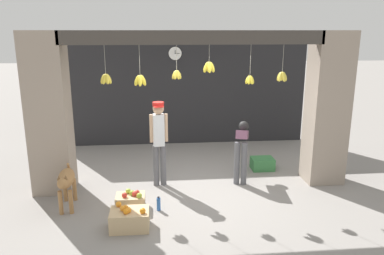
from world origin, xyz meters
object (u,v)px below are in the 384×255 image
Objects in this scene: dog at (66,181)px; wall_clock at (175,53)px; fruit_crate_oranges at (130,219)px; produce_box_green at (262,164)px; fruit_crate_apples at (131,201)px; water_bottle at (159,204)px; worker_stooping at (242,144)px; shopkeeper at (159,137)px.

wall_clock reaches higher than dog.
wall_clock is (0.93, 4.37, 2.21)m from fruit_crate_oranges.
wall_clock is (-1.76, 2.10, 2.24)m from produce_box_green.
dog is 2.04× the size of produce_box_green.
wall_clock is at bearing 130.05° from produce_box_green.
dog reaches higher than fruit_crate_oranges.
fruit_crate_apples is (-0.03, 0.66, -0.02)m from fruit_crate_oranges.
fruit_crate_apples is 0.48m from water_bottle.
dog is 3.90× the size of water_bottle.
dog is 1.59m from water_bottle.
dog reaches higher than produce_box_green.
dog is 1.65× the size of fruit_crate_oranges.
worker_stooping reaches higher than produce_box_green.
dog is at bearing -146.40° from worker_stooping.
shopkeeper is 1.37m from fruit_crate_apples.
fruit_crate_apples is at bearing 166.91° from water_bottle.
fruit_crate_oranges is at bearing 67.74° from shopkeeper.
worker_stooping is 4.47× the size of water_bottle.
fruit_crate_oranges is at bearing -87.81° from fruit_crate_apples.
water_bottle is at bearing -97.35° from wall_clock.
shopkeeper is (1.56, 0.84, 0.47)m from dog.
fruit_crate_apples is (-0.50, -0.96, -0.83)m from shopkeeper.
produce_box_green is 2.84m from water_bottle.
shopkeeper is 3.40× the size of fruit_crate_apples.
produce_box_green is at bearing 30.59° from fruit_crate_apples.
worker_stooping is at bearing -138.90° from produce_box_green.
produce_box_green is (2.22, 0.65, -0.84)m from shopkeeper.
worker_stooping is at bearing 27.18° from fruit_crate_apples.
fruit_crate_oranges reaches higher than produce_box_green.
shopkeeper is 1.65m from worker_stooping.
shopkeeper is at bearing 62.48° from fruit_crate_apples.
water_bottle is (-2.26, -1.72, -0.01)m from produce_box_green.
shopkeeper reaches higher than dog.
water_bottle is (-1.67, -1.21, -0.63)m from worker_stooping.
dog is at bearing 171.41° from water_bottle.
worker_stooping is at bearing 101.97° from dog.
fruit_crate_apples reaches higher than water_bottle.
wall_clock reaches higher than fruit_crate_oranges.
water_bottle is at bearing 82.33° from shopkeeper.
dog is at bearing 144.31° from fruit_crate_oranges.
wall_clock is at bearing -105.37° from shopkeeper.
shopkeeper reaches higher than water_bottle.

